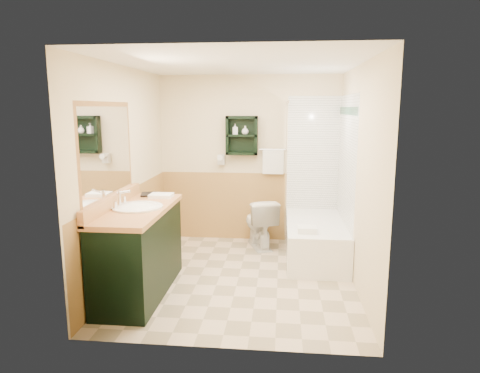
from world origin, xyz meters
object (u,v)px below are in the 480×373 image
vanity (139,251)px  toilet (260,223)px  wall_shelf (242,135)px  hair_dryer (221,159)px  soap_bottle_a (235,132)px  soap_bottle_b (245,131)px  bathtub (315,240)px  vanity_book (141,186)px

vanity → toilet: bearing=54.6°
wall_shelf → hair_dryer: bearing=175.2°
wall_shelf → soap_bottle_a: (-0.10, -0.01, 0.05)m
soap_bottle_a → soap_bottle_b: soap_bottle_b is taller
soap_bottle_a → bathtub: bearing=-31.0°
vanity_book → toilet: bearing=23.5°
hair_dryer → bathtub: 1.78m
vanity → toilet: size_ratio=2.09×
hair_dryer → soap_bottle_a: 0.45m
vanity → soap_bottle_b: bearing=63.8°
hair_dryer → soap_bottle_a: soap_bottle_a is taller
toilet → vanity_book: (-1.34, -1.05, 0.70)m
soap_bottle_b → bathtub: bearing=-34.6°
hair_dryer → vanity: (-0.59, -1.95, -0.74)m
hair_dryer → bathtub: size_ratio=0.16×
vanity → soap_bottle_a: size_ratio=9.66×
bathtub → soap_bottle_b: (-0.98, 0.67, 1.37)m
hair_dryer → soap_bottle_a: (0.20, -0.03, 0.40)m
wall_shelf → vanity: wall_shelf is taller
wall_shelf → bathtub: bearing=-33.5°
vanity_book → soap_bottle_b: bearing=35.3°
soap_bottle_b → vanity_book: bearing=-130.2°
wall_shelf → bathtub: size_ratio=0.37×
hair_dryer → vanity: size_ratio=0.16×
vanity_book → soap_bottle_a: (0.96, 1.31, 0.56)m
toilet → wall_shelf: bearing=-63.3°
wall_shelf → hair_dryer: 0.46m
vanity_book → vanity: bearing=-89.2°
soap_bottle_a → soap_bottle_b: (0.14, 0.00, 0.01)m
hair_dryer → vanity_book: size_ratio=1.04×
wall_shelf → soap_bottle_b: 0.08m
vanity_book → soap_bottle_b: size_ratio=1.87×
soap_bottle_a → soap_bottle_b: size_ratio=1.23×
toilet → soap_bottle_a: size_ratio=4.61×
hair_dryer → soap_bottle_b: (0.35, -0.03, 0.41)m
wall_shelf → toilet: bearing=-44.3°
soap_bottle_a → hair_dryer: bearing=171.7°
bathtub → vanity_book: 2.32m
hair_dryer → vanity_book: bearing=-119.5°
hair_dryer → vanity: bearing=-107.0°
vanity_book → bathtub: bearing=2.6°
bathtub → vanity_book: vanity_book is taller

